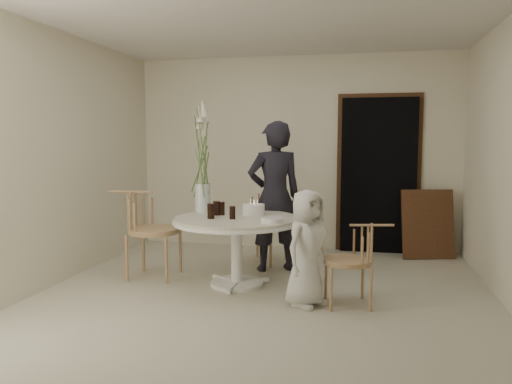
% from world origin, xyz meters
% --- Properties ---
extents(ground, '(4.50, 4.50, 0.00)m').
position_xyz_m(ground, '(0.00, 0.00, 0.00)').
color(ground, '#BCB6A0').
rests_on(ground, ground).
extents(room_shell, '(4.50, 4.50, 4.50)m').
position_xyz_m(room_shell, '(0.00, 0.00, 1.62)').
color(room_shell, silver).
rests_on(room_shell, ground).
extents(doorway, '(1.00, 0.10, 2.10)m').
position_xyz_m(doorway, '(1.15, 2.19, 1.05)').
color(doorway, black).
rests_on(doorway, ground).
extents(door_trim, '(1.12, 0.03, 2.22)m').
position_xyz_m(door_trim, '(1.15, 2.23, 1.11)').
color(door_trim, brown).
rests_on(door_trim, ground).
extents(table, '(1.33, 1.33, 0.73)m').
position_xyz_m(table, '(-0.35, 0.25, 0.62)').
color(table, white).
rests_on(table, ground).
extents(picture_frame, '(0.70, 0.36, 0.89)m').
position_xyz_m(picture_frame, '(1.78, 1.95, 0.45)').
color(picture_frame, brown).
rests_on(picture_frame, ground).
extents(chair_far, '(0.61, 0.64, 0.91)m').
position_xyz_m(chair_far, '(-0.23, 1.43, 0.59)').
color(chair_far, tan).
rests_on(chair_far, ground).
extents(chair_right, '(0.51, 0.48, 0.77)m').
position_xyz_m(chair_right, '(0.92, -0.14, 0.50)').
color(chair_right, tan).
rests_on(chair_right, ground).
extents(chair_left, '(0.61, 0.57, 0.98)m').
position_xyz_m(chair_left, '(-1.47, 0.35, 0.64)').
color(chair_left, tan).
rests_on(chair_left, ground).
extents(girl, '(0.76, 0.65, 1.75)m').
position_xyz_m(girl, '(-0.07, 0.95, 0.88)').
color(girl, black).
rests_on(girl, ground).
extents(boy, '(0.57, 0.63, 1.09)m').
position_xyz_m(boy, '(0.44, -0.24, 0.54)').
color(boy, silver).
rests_on(boy, ground).
extents(birthday_cake, '(0.24, 0.24, 0.16)m').
position_xyz_m(birthday_cake, '(-0.21, 0.46, 0.79)').
color(birthday_cake, white).
rests_on(birthday_cake, table).
extents(cola_tumbler_a, '(0.09, 0.09, 0.16)m').
position_xyz_m(cola_tumbler_a, '(-0.58, 0.10, 0.81)').
color(cola_tumbler_a, black).
rests_on(cola_tumbler_a, table).
extents(cola_tumbler_b, '(0.07, 0.07, 0.13)m').
position_xyz_m(cola_tumbler_b, '(-0.36, 0.13, 0.80)').
color(cola_tumbler_b, black).
rests_on(cola_tumbler_b, table).
extents(cola_tumbler_c, '(0.09, 0.09, 0.15)m').
position_xyz_m(cola_tumbler_c, '(-0.60, 0.34, 0.81)').
color(cola_tumbler_c, black).
rests_on(cola_tumbler_c, table).
extents(cola_tumbler_d, '(0.09, 0.09, 0.14)m').
position_xyz_m(cola_tumbler_d, '(-0.54, 0.37, 0.80)').
color(cola_tumbler_d, black).
rests_on(cola_tumbler_d, table).
extents(plate_stack, '(0.23, 0.23, 0.05)m').
position_xyz_m(plate_stack, '(0.07, -0.02, 0.76)').
color(plate_stack, white).
rests_on(plate_stack, table).
extents(flower_vase, '(0.17, 0.17, 1.26)m').
position_xyz_m(flower_vase, '(-0.81, 0.54, 1.22)').
color(flower_vase, silver).
rests_on(flower_vase, table).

